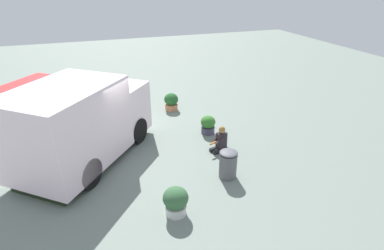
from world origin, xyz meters
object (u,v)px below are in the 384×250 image
planter_flowering_near (208,125)px  planter_flowering_far (171,101)px  planter_flowering_side (176,201)px  food_truck (81,125)px  trash_bin (228,164)px  person_customer (221,141)px

planter_flowering_near → planter_flowering_far: (2.62, 0.66, 0.02)m
planter_flowering_far → planter_flowering_side: size_ratio=0.98×
food_truck → planter_flowering_near: 4.43m
food_truck → trash_bin: bearing=-121.5°
planter_flowering_near → trash_bin: size_ratio=0.80×
person_customer → planter_flowering_side: (-2.44, 2.28, 0.05)m
person_customer → trash_bin: size_ratio=1.03×
food_truck → planter_flowering_near: bearing=-84.8°
food_truck → person_customer: food_truck is taller
planter_flowering_near → planter_flowering_side: bearing=147.8°
planter_flowering_near → planter_flowering_far: bearing=14.2°
trash_bin → planter_flowering_near: bearing=-10.1°
food_truck → planter_flowering_side: 3.97m
planter_flowering_near → planter_flowering_side: planter_flowering_side is taller
food_truck → trash_bin: food_truck is taller
person_customer → food_truck: bearing=77.8°
food_truck → planter_flowering_near: size_ratio=7.29×
planter_flowering_side → trash_bin: trash_bin is taller
food_truck → trash_bin: 4.56m
trash_bin → food_truck: bearing=58.5°
food_truck → planter_flowering_far: bearing=-50.5°
trash_bin → planter_flowering_far: bearing=1.8°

